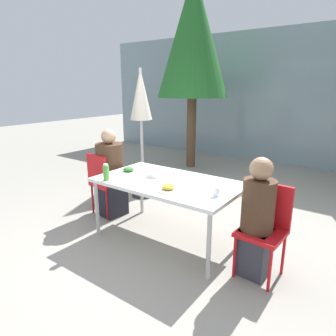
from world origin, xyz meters
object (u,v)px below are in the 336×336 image
(closed_umbrella, at_px, (141,103))
(drinking_cup, at_px, (216,192))
(tree_behind_left, at_px, (193,36))
(person_left, at_px, (111,176))
(bottle, at_px, (106,172))
(salad_bowl, at_px, (154,174))
(person_right, at_px, (257,220))
(chair_right, at_px, (265,223))
(chair_left, at_px, (104,179))

(closed_umbrella, xyz_separation_m, drinking_cup, (1.86, -1.06, -0.74))
(tree_behind_left, bearing_deg, person_left, -80.48)
(closed_umbrella, xyz_separation_m, bottle, (0.61, -1.34, -0.69))
(person_left, relative_size, closed_umbrella, 0.60)
(bottle, height_order, salad_bowl, bottle)
(bottle, height_order, drinking_cup, bottle)
(person_right, relative_size, tree_behind_left, 0.29)
(person_left, height_order, closed_umbrella, closed_umbrella)
(salad_bowl, bearing_deg, person_left, 174.17)
(chair_right, height_order, salad_bowl, chair_right)
(bottle, distance_m, drinking_cup, 1.28)
(bottle, bearing_deg, closed_umbrella, 114.72)
(chair_left, xyz_separation_m, tree_behind_left, (-0.43, 2.98, 2.22))
(chair_left, distance_m, drinking_cup, 1.82)
(person_left, xyz_separation_m, closed_umbrella, (-0.12, 0.82, 0.95))
(chair_left, xyz_separation_m, person_right, (2.20, -0.11, 0.04))
(person_left, distance_m, drinking_cup, 1.77)
(person_right, xyz_separation_m, salad_bowl, (-1.30, 0.10, 0.20))
(closed_umbrella, height_order, salad_bowl, closed_umbrella)
(closed_umbrella, xyz_separation_m, salad_bowl, (0.96, -0.90, -0.76))
(drinking_cup, bearing_deg, closed_umbrella, 150.29)
(person_right, distance_m, tree_behind_left, 4.61)
(chair_left, xyz_separation_m, person_left, (0.06, 0.07, 0.04))
(chair_left, relative_size, chair_right, 1.00)
(chair_right, relative_size, tree_behind_left, 0.22)
(person_left, xyz_separation_m, salad_bowl, (0.84, -0.09, 0.19))
(chair_left, xyz_separation_m, bottle, (0.55, -0.44, 0.30))
(drinking_cup, bearing_deg, person_left, 171.99)
(chair_right, height_order, closed_umbrella, closed_umbrella)
(chair_left, distance_m, person_left, 0.10)
(person_right, height_order, closed_umbrella, closed_umbrella)
(drinking_cup, bearing_deg, salad_bowl, 169.98)
(bottle, bearing_deg, drinking_cup, 12.33)
(tree_behind_left, bearing_deg, chair_right, -48.39)
(person_right, distance_m, drinking_cup, 0.46)
(chair_right, distance_m, bottle, 1.78)
(person_right, height_order, salad_bowl, person_right)
(bottle, relative_size, salad_bowl, 1.18)
(closed_umbrella, height_order, drinking_cup, closed_umbrella)
(tree_behind_left, bearing_deg, salad_bowl, -66.10)
(chair_left, relative_size, salad_bowl, 5.40)
(salad_bowl, bearing_deg, drinking_cup, -10.02)
(tree_behind_left, bearing_deg, person_right, -49.69)
(bottle, bearing_deg, salad_bowl, 51.01)
(closed_umbrella, relative_size, bottle, 10.52)
(closed_umbrella, bearing_deg, drinking_cup, -29.71)
(tree_behind_left, bearing_deg, chair_left, -81.81)
(bottle, bearing_deg, person_left, 133.47)
(bottle, distance_m, tree_behind_left, 4.05)
(drinking_cup, xyz_separation_m, salad_bowl, (-0.90, 0.16, -0.02))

